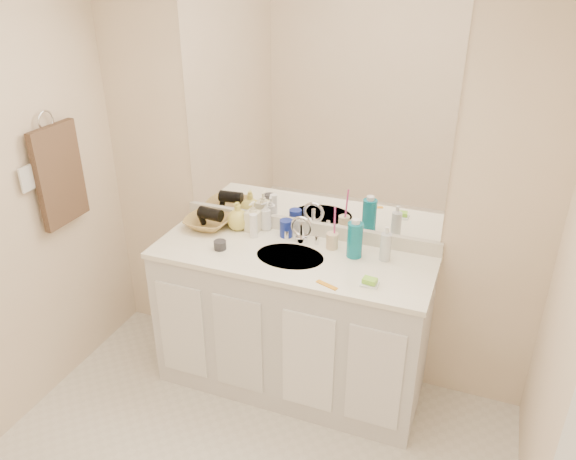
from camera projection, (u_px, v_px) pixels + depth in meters
The scene contains 25 objects.
wall_back at pixel (309, 181), 3.09m from camera, with size 2.60×0.02×2.40m, color beige.
vanity_cabinet at pixel (291, 324), 3.21m from camera, with size 1.50×0.55×0.85m, color silver.
countertop at pixel (291, 257), 3.01m from camera, with size 1.52×0.57×0.03m, color white.
backsplash at pixel (307, 228), 3.21m from camera, with size 1.52×0.03×0.08m, color beige.
sink_basin at pixel (290, 258), 3.00m from camera, with size 0.37×0.37×0.02m, color #B7B3A0.
faucet at pixel (302, 233), 3.12m from camera, with size 0.02×0.02×0.11m, color silver.
mirror at pixel (310, 117), 2.93m from camera, with size 1.48×0.01×1.20m, color white.
blue_mug at pixel (286, 228), 3.18m from camera, with size 0.07×0.07×0.10m, color navy.
tan_cup at pixel (332, 241), 3.05m from camera, with size 0.07×0.07×0.09m, color beige.
toothbrush at pixel (335, 224), 3.00m from camera, with size 0.01×0.01×0.21m, color #E13B90.
mouthwash_bottle at pixel (355, 240), 2.95m from camera, with size 0.08×0.08×0.19m, color #0B6F87.
clear_pump_bottle at pixel (386, 247), 2.92m from camera, with size 0.06×0.06×0.15m, color silver.
soap_dish at pixel (369, 284), 2.73m from camera, with size 0.09×0.07×0.01m, color white.
green_soap at pixel (370, 281), 2.72m from camera, with size 0.07×0.05×0.02m, color #8CE337.
orange_comb at pixel (327, 285), 2.73m from camera, with size 0.12×0.02×0.00m, color orange.
dark_jar at pixel (220, 245), 3.05m from camera, with size 0.07×0.07×0.05m, color #2C2B31.
extra_white_bottle at pixel (254, 226), 3.16m from camera, with size 0.04×0.04×0.14m, color white.
soap_bottle_white at pixel (266, 216), 3.24m from camera, with size 0.07×0.07×0.17m, color white.
soap_bottle_cream at pixel (253, 216), 3.22m from camera, with size 0.08×0.08×0.18m, color #F6F0C9.
soap_bottle_yellow at pixel (238, 216), 3.25m from camera, with size 0.13×0.13×0.17m, color #D8CA54.
wicker_basket at pixel (208, 222), 3.28m from camera, with size 0.26×0.26×0.06m, color olive.
hair_dryer at pixel (211, 214), 3.25m from camera, with size 0.07×0.07×0.14m, color black.
towel_ring at pixel (46, 121), 2.91m from camera, with size 0.11×0.11×0.01m, color silver.
hand_towel at pixel (59, 175), 3.03m from camera, with size 0.04×0.32×0.55m, color #2F2219.
switch_plate at pixel (27, 179), 2.85m from camera, with size 0.01×0.09×0.13m, color silver.
Camera 1 is at (0.93, -1.43, 2.35)m, focal length 35.00 mm.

